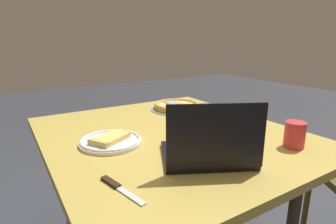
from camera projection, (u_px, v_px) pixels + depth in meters
The scene contains 6 objects.
dining_table at pixel (170, 147), 1.28m from camera, with size 1.21×1.09×0.77m.
laptop at pixel (209, 149), 0.94m from camera, with size 0.37×0.40×0.23m.
pizza_plate at pixel (110, 141), 1.11m from camera, with size 0.26×0.26×0.04m.
pizza_tray at pixel (177, 106), 1.66m from camera, with size 0.32×0.32×0.04m.
table_knife at pixel (118, 187), 0.78m from camera, with size 0.20×0.06×0.01m.
drink_cup at pixel (295, 134), 1.07m from camera, with size 0.08×0.08×0.11m.
Camera 1 is at (-1.00, 0.64, 1.19)m, focal length 28.79 mm.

